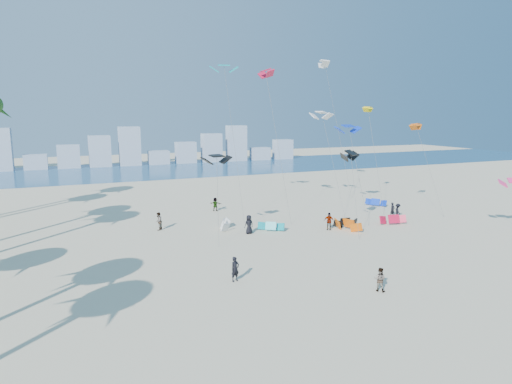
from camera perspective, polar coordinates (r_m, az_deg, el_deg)
name	(u,v)px	position (r m, az deg, el deg)	size (l,w,h in m)	color
ground	(324,330)	(24.61, 8.67, -16.90)	(220.00, 220.00, 0.00)	beige
ocean	(130,171)	(91.98, -15.68, 2.61)	(220.00, 220.00, 0.00)	navy
kitesurfer_near	(235,269)	(30.36, -2.67, -9.76)	(0.62, 0.40, 1.69)	black
kitesurfer_mid	(380,279)	(29.79, 15.46, -10.66)	(0.75, 0.58, 1.54)	gray
kitesurfers_far	(275,215)	(46.22, 2.48, -2.91)	(25.64, 13.66, 1.78)	black
grounded_kites	(330,220)	(46.04, 9.42, -3.57)	(22.88, 11.33, 0.98)	#0D99A5
flying_kites	(324,105)	(49.82, 8.59, 10.86)	(28.61, 31.61, 18.62)	black
distant_skyline	(118,152)	(101.42, -17.19, 4.93)	(85.00, 3.00, 8.40)	#9EADBF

